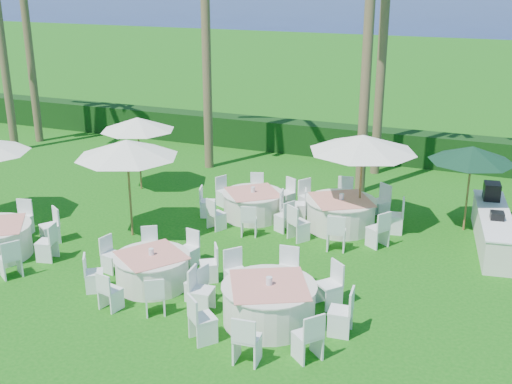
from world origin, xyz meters
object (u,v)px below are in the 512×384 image
(buffet_table, at_px, (493,228))
(umbrella_d, at_px, (363,143))
(banquet_table_c, at_px, (269,302))
(banquet_table_e, at_px, (253,204))
(banquet_table_f, at_px, (341,213))
(umbrella_b, at_px, (127,148))
(umbrella_c, at_px, (138,124))
(umbrella_green, at_px, (472,154))
(banquet_table_b, at_px, (152,269))

(buffet_table, bearing_deg, umbrella_d, -178.84)
(umbrella_d, bearing_deg, banquet_table_c, -94.93)
(banquet_table_c, relative_size, banquet_table_e, 1.12)
(buffet_table, bearing_deg, banquet_table_f, -174.56)
(umbrella_d, bearing_deg, umbrella_b, -152.43)
(banquet_table_e, relative_size, buffet_table, 0.78)
(umbrella_c, distance_m, buffet_table, 11.17)
(banquet_table_e, distance_m, umbrella_green, 6.25)
(banquet_table_e, xyz_separation_m, umbrella_c, (-4.42, 0.99, 1.79))
(banquet_table_e, relative_size, umbrella_d, 1.03)
(banquet_table_f, height_order, umbrella_d, umbrella_d)
(buffet_table, bearing_deg, umbrella_c, 177.63)
(banquet_table_f, height_order, umbrella_green, umbrella_green)
(banquet_table_c, xyz_separation_m, umbrella_b, (-5.11, 2.88, 2.01))
(banquet_table_c, height_order, umbrella_d, umbrella_d)
(umbrella_c, bearing_deg, umbrella_b, -61.95)
(umbrella_b, distance_m, buffet_table, 9.86)
(umbrella_d, bearing_deg, banquet_table_b, -124.07)
(umbrella_c, height_order, buffet_table, umbrella_c)
(umbrella_b, relative_size, buffet_table, 0.70)
(umbrella_b, xyz_separation_m, umbrella_c, (-1.84, 3.46, -0.26))
(umbrella_b, bearing_deg, umbrella_c, 118.05)
(umbrella_d, height_order, umbrella_green, umbrella_d)
(banquet_table_e, relative_size, umbrella_b, 1.12)
(banquet_table_b, bearing_deg, buffet_table, 36.88)
(umbrella_green, bearing_deg, umbrella_b, -155.77)
(banquet_table_f, bearing_deg, umbrella_d, 34.99)
(banquet_table_b, xyz_separation_m, banquet_table_c, (3.07, -0.53, 0.05))
(umbrella_c, xyz_separation_m, umbrella_d, (7.46, -0.53, 0.23))
(umbrella_b, height_order, umbrella_c, umbrella_b)
(banquet_table_c, distance_m, banquet_table_e, 5.92)
(umbrella_d, height_order, buffet_table, umbrella_d)
(banquet_table_b, relative_size, banquet_table_c, 0.88)
(umbrella_b, bearing_deg, banquet_table_c, -29.39)
(banquet_table_b, distance_m, umbrella_green, 9.03)
(banquet_table_f, height_order, buffet_table, buffet_table)
(banquet_table_e, height_order, umbrella_b, umbrella_b)
(umbrella_green, bearing_deg, banquet_table_c, -116.34)
(banquet_table_c, xyz_separation_m, umbrella_green, (3.30, 6.66, 1.76))
(banquet_table_c, bearing_deg, umbrella_green, 63.66)
(banquet_table_b, bearing_deg, umbrella_d, 55.93)
(banquet_table_f, xyz_separation_m, buffet_table, (4.01, 0.38, 0.02))
(banquet_table_e, bearing_deg, banquet_table_c, -64.59)
(banquet_table_e, xyz_separation_m, buffet_table, (6.61, 0.54, 0.07))
(banquet_table_b, distance_m, umbrella_d, 6.70)
(buffet_table, bearing_deg, banquet_table_e, -175.35)
(banquet_table_e, relative_size, umbrella_green, 1.27)
(banquet_table_f, xyz_separation_m, umbrella_d, (0.44, 0.31, 1.99))
(banquet_table_c, height_order, banquet_table_e, banquet_table_c)
(banquet_table_b, distance_m, banquet_table_e, 4.85)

